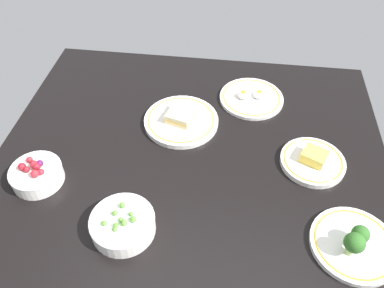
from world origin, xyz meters
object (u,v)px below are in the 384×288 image
(plate_cheese, at_px, (313,161))
(plate_eggs, at_px, (251,98))
(plate_sandwich, at_px, (181,120))
(bowl_peas, at_px, (123,224))
(plate_broccoli, at_px, (354,243))
(bowl_berries, at_px, (37,174))

(plate_cheese, height_order, plate_eggs, plate_cheese)
(plate_sandwich, xyz_separation_m, bowl_peas, (-0.08, -0.39, 0.01))
(plate_broccoli, bearing_deg, bowl_berries, 173.17)
(bowl_peas, bearing_deg, plate_eggs, 61.07)
(plate_sandwich, bearing_deg, bowl_berries, -141.75)
(bowl_berries, bearing_deg, plate_sandwich, 38.25)
(bowl_peas, height_order, plate_eggs, bowl_peas)
(plate_cheese, xyz_separation_m, bowl_peas, (-0.47, -0.27, 0.01))
(plate_cheese, distance_m, plate_sandwich, 0.40)
(bowl_peas, bearing_deg, plate_broccoli, 2.37)
(plate_cheese, relative_size, bowl_berries, 1.30)
(plate_cheese, xyz_separation_m, plate_broccoli, (0.07, -0.25, 0.00))
(plate_cheese, relative_size, plate_eggs, 0.86)
(plate_cheese, xyz_separation_m, plate_sandwich, (-0.39, 0.12, 0.00))
(plate_cheese, bearing_deg, plate_eggs, 123.87)
(plate_cheese, bearing_deg, plate_sandwich, 162.94)
(plate_cheese, distance_m, plate_broccoli, 0.26)
(bowl_berries, relative_size, plate_broccoli, 0.68)
(plate_cheese, height_order, plate_sandwich, plate_sandwich)
(plate_sandwich, xyz_separation_m, plate_broccoli, (0.46, -0.37, 0.00))
(bowl_berries, bearing_deg, plate_eggs, 36.53)
(bowl_berries, height_order, plate_sandwich, bowl_berries)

